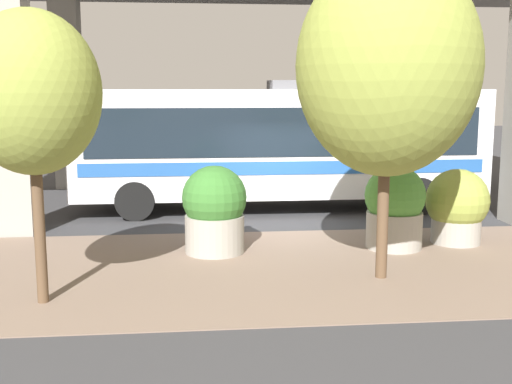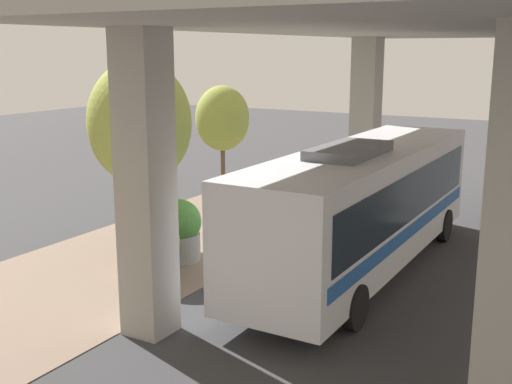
{
  "view_description": "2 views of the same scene",
  "coord_description": "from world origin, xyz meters",
  "views": [
    {
      "loc": [
        -14.49,
        2.12,
        3.34
      ],
      "look_at": [
        -0.35,
        0.67,
        1.02
      ],
      "focal_mm": 45.0,
      "sensor_mm": 36.0,
      "label": 1
    },
    {
      "loc": [
        8.72,
        -15.89,
        5.82
      ],
      "look_at": [
        -0.35,
        -0.28,
        1.79
      ],
      "focal_mm": 45.0,
      "sensor_mm": 36.0,
      "label": 2
    }
  ],
  "objects": [
    {
      "name": "planter_front",
      "position": [
        -1.78,
        -2.08,
        0.87
      ],
      "size": [
        1.25,
        1.25,
        1.76
      ],
      "color": "#9E998E",
      "rests_on": "ground"
    },
    {
      "name": "street_tree_far",
      "position": [
        -3.81,
        -1.2,
        3.68
      ],
      "size": [
        3.1,
        3.1,
        5.54
      ],
      "color": "brown",
      "rests_on": "ground"
    },
    {
      "name": "planter_middle",
      "position": [
        -1.76,
        1.66,
        0.89
      ],
      "size": [
        1.31,
        1.31,
        1.8
      ],
      "color": "#9E998E",
      "rests_on": "ground"
    },
    {
      "name": "planter_back",
      "position": [
        -1.48,
        -3.55,
        0.82
      ],
      "size": [
        1.34,
        1.34,
        1.63
      ],
      "color": "#9E998E",
      "rests_on": "ground"
    },
    {
      "name": "sidewalk_strip",
      "position": [
        -3.0,
        0.0,
        0.01
      ],
      "size": [
        6.0,
        40.0,
        0.02
      ],
      "color": "#7A6656",
      "rests_on": "ground"
    },
    {
      "name": "fire_hydrant",
      "position": [
        -0.53,
        1.15,
        0.52
      ],
      "size": [
        0.46,
        0.22,
        1.03
      ],
      "color": "red",
      "rests_on": "ground"
    },
    {
      "name": "bus",
      "position": [
        2.94,
        -0.31,
        1.92
      ],
      "size": [
        2.72,
        11.02,
        3.53
      ],
      "color": "silver",
      "rests_on": "ground"
    },
    {
      "name": "ground_plane",
      "position": [
        0.0,
        0.0,
        0.0
      ],
      "size": [
        80.0,
        80.0,
        0.0
      ],
      "primitive_type": "plane",
      "color": "#38383A",
      "rests_on": "ground"
    },
    {
      "name": "street_tree_near",
      "position": [
        -4.57,
        4.46,
        3.25
      ],
      "size": [
        2.06,
        2.06,
        4.5
      ],
      "color": "brown",
      "rests_on": "ground"
    }
  ]
}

